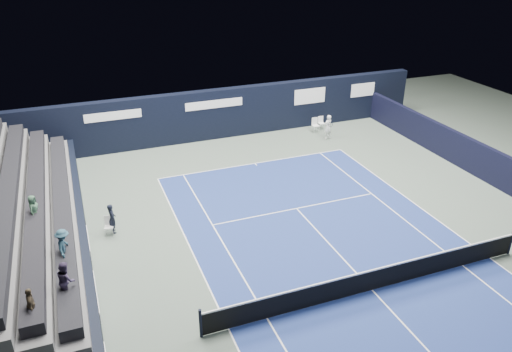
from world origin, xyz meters
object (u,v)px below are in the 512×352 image
(folding_chair_back_b, at_px, (321,122))
(tennis_net, at_px, (374,279))
(folding_chair_back_a, at_px, (315,122))
(line_judge_chair, at_px, (109,224))
(tennis_player, at_px, (328,127))

(folding_chair_back_b, bearing_deg, tennis_net, -109.16)
(folding_chair_back_a, height_order, tennis_net, tennis_net)
(line_judge_chair, bearing_deg, folding_chair_back_b, 42.17)
(tennis_net, bearing_deg, folding_chair_back_b, 68.61)
(folding_chair_back_b, bearing_deg, folding_chair_back_a, -150.93)
(folding_chair_back_b, relative_size, line_judge_chair, 0.98)
(line_judge_chair, height_order, tennis_player, tennis_player)
(tennis_net, xyz_separation_m, tennis_player, (5.62, 13.77, 0.27))
(folding_chair_back_b, xyz_separation_m, line_judge_chair, (-14.51, -8.22, 0.01))
(folding_chair_back_b, xyz_separation_m, tennis_player, (-0.46, -1.76, 0.31))
(tennis_player, bearing_deg, folding_chair_back_a, 96.00)
(line_judge_chair, relative_size, tennis_player, 0.55)
(folding_chair_back_a, height_order, folding_chair_back_b, folding_chair_back_a)
(folding_chair_back_a, bearing_deg, tennis_player, -82.02)
(line_judge_chair, xyz_separation_m, tennis_net, (8.43, -7.32, 0.03))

